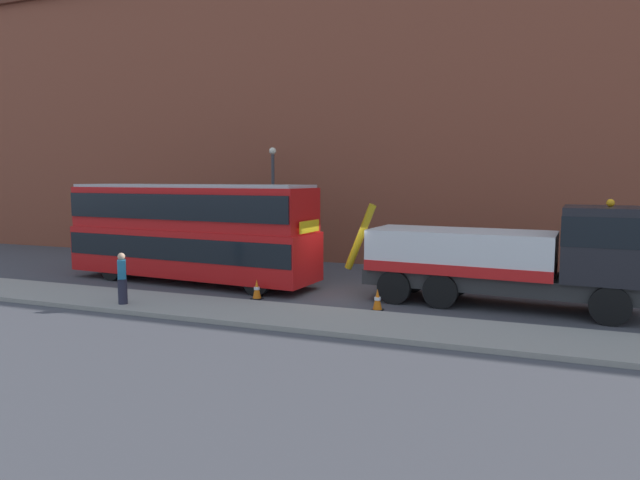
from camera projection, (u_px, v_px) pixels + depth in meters
ground_plane at (342, 293)px, 20.88m from camera, size 120.00×120.00×0.00m
near_kerb at (298, 317)px, 16.98m from camera, size 60.00×2.80×0.15m
building_facade at (394, 101)px, 27.22m from camera, size 60.00×1.50×16.00m
recovery_tow_truck at (515, 256)px, 18.37m from camera, size 10.22×3.35×3.67m
double_decker_bus at (190, 229)px, 22.86m from camera, size 11.18×3.43×4.06m
pedestrian_onlooker at (122, 279)px, 18.39m from camera, size 0.45×0.48×1.71m
traffic_cone_near_bus at (257, 290)px, 19.85m from camera, size 0.36×0.36×0.72m
traffic_cone_midway at (377, 300)px, 18.13m from camera, size 0.36×0.36×0.72m
street_lamp at (273, 195)px, 27.66m from camera, size 0.36×0.36×5.83m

